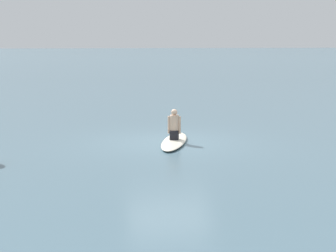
{
  "coord_description": "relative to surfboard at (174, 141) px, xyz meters",
  "views": [
    {
      "loc": [
        16.42,
        -2.59,
        3.03
      ],
      "look_at": [
        0.5,
        -0.11,
        0.58
      ],
      "focal_mm": 60.48,
      "sensor_mm": 36.0,
      "label": 1
    }
  ],
  "objects": [
    {
      "name": "ground_plane",
      "position": [
        -0.1,
        -0.14,
        -0.05
      ],
      "size": [
        400.0,
        400.0,
        0.0
      ],
      "primitive_type": "plane",
      "color": "slate"
    },
    {
      "name": "surfboard",
      "position": [
        0.0,
        0.0,
        0.0
      ],
      "size": [
        3.22,
        1.52,
        0.11
      ],
      "primitive_type": "ellipsoid",
      "rotation": [
        0.0,
        0.0,
        2.86
      ],
      "color": "silver",
      "rests_on": "ground"
    },
    {
      "name": "person_paddler",
      "position": [
        0.0,
        -0.0,
        0.46
      ],
      "size": [
        0.36,
        0.4,
        0.91
      ],
      "rotation": [
        0.0,
        0.0,
        2.86
      ],
      "color": "black",
      "rests_on": "surfboard"
    }
  ]
}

